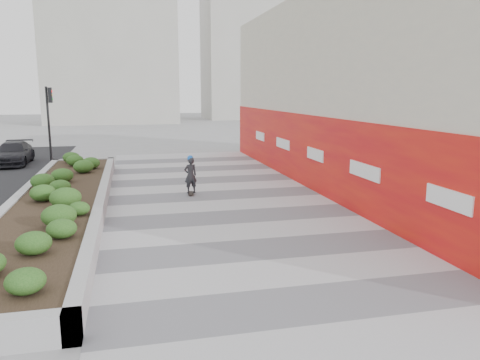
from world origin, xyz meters
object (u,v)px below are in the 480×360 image
at_px(planter, 59,199).
at_px(skateboarder, 191,175).
at_px(car_dark, 13,153).
at_px(traffic_signal_near, 49,114).

bearing_deg(planter, skateboarder, 18.55).
xyz_separation_m(planter, skateboarder, (4.57, 1.54, 0.36)).
bearing_deg(car_dark, traffic_signal_near, -25.31).
distance_m(traffic_signal_near, car_dark, 3.20).
height_order(planter, skateboarder, skateboarder).
bearing_deg(skateboarder, planter, -152.89).
height_order(traffic_signal_near, car_dark, traffic_signal_near).
bearing_deg(planter, traffic_signal_near, 99.35).
bearing_deg(skateboarder, traffic_signal_near, 133.66).
bearing_deg(skateboarder, car_dark, 138.97).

